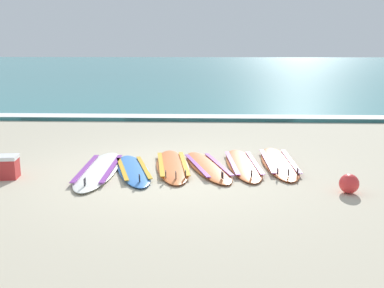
{
  "coord_description": "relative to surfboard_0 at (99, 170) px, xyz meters",
  "views": [
    {
      "loc": [
        0.75,
        -7.2,
        2.14
      ],
      "look_at": [
        0.43,
        1.2,
        0.25
      ],
      "focal_mm": 41.7,
      "sensor_mm": 36.0,
      "label": 1
    }
  ],
  "objects": [
    {
      "name": "ground_plane",
      "position": [
        1.12,
        -0.07,
        -0.04
      ],
      "size": [
        80.0,
        80.0,
        0.0
      ],
      "primitive_type": "plane",
      "color": "#B7AD93"
    },
    {
      "name": "sea",
      "position": [
        1.12,
        35.09,
        0.01
      ],
      "size": [
        80.0,
        60.0,
        0.1
      ],
      "primitive_type": "cube",
      "color": "teal",
      "rests_on": "ground"
    },
    {
      "name": "wave_foam_strip",
      "position": [
        1.12,
        5.44,
        0.02
      ],
      "size": [
        80.0,
        0.7,
        0.11
      ],
      "primitive_type": "cube",
      "color": "white",
      "rests_on": "ground"
    },
    {
      "name": "surfboard_0",
      "position": [
        0.0,
        0.0,
        0.0
      ],
      "size": [
        0.69,
        2.49,
        0.18
      ],
      "color": "silver",
      "rests_on": "ground"
    },
    {
      "name": "surfboard_1",
      "position": [
        0.59,
        0.02,
        0.0
      ],
      "size": [
        1.08,
        2.12,
        0.18
      ],
      "color": "#3875CC",
      "rests_on": "ground"
    },
    {
      "name": "surfboard_2",
      "position": [
        1.24,
        0.32,
        0.0
      ],
      "size": [
        0.88,
        2.35,
        0.18
      ],
      "color": "orange",
      "rests_on": "ground"
    },
    {
      "name": "surfboard_3",
      "position": [
        1.86,
        0.28,
        0.0
      ],
      "size": [
        1.13,
        2.24,
        0.18
      ],
      "color": "orange",
      "rests_on": "ground"
    },
    {
      "name": "surfboard_4",
      "position": [
        2.5,
        0.44,
        0.0
      ],
      "size": [
        0.73,
        2.27,
        0.18
      ],
      "color": "orange",
      "rests_on": "ground"
    },
    {
      "name": "surfboard_5",
      "position": [
        3.16,
        0.59,
        0.0
      ],
      "size": [
        0.61,
        2.35,
        0.18
      ],
      "color": "orange",
      "rests_on": "ground"
    },
    {
      "name": "cooler_box",
      "position": [
        -1.45,
        -0.42,
        0.16
      ],
      "size": [
        0.49,
        0.37,
        0.38
      ],
      "color": "red",
      "rests_on": "ground"
    },
    {
      "name": "beach_ball",
      "position": [
        3.94,
        -0.96,
        0.11
      ],
      "size": [
        0.29,
        0.29,
        0.29
      ],
      "primitive_type": "sphere",
      "color": "red",
      "rests_on": "ground"
    }
  ]
}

